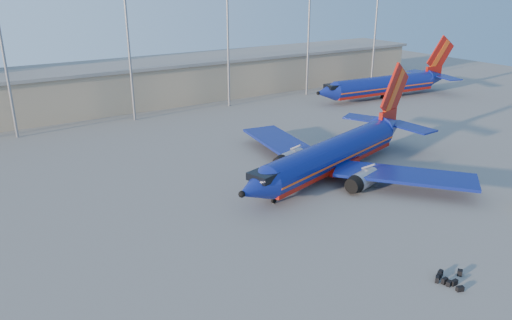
# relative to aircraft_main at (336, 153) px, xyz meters

# --- Properties ---
(ground) EXTENTS (220.00, 220.00, 0.00)m
(ground) POSITION_rel_aircraft_main_xyz_m (-8.47, -5.77, -2.75)
(ground) COLOR slate
(ground) RESTS_ON ground
(terminal_building) EXTENTS (122.00, 16.00, 8.50)m
(terminal_building) POSITION_rel_aircraft_main_xyz_m (1.53, 52.23, 1.56)
(terminal_building) COLOR gray
(terminal_building) RESTS_ON ground
(light_mast_row) EXTENTS (101.60, 1.60, 28.65)m
(light_mast_row) POSITION_rel_aircraft_main_xyz_m (-3.47, 40.23, 14.80)
(light_mast_row) COLOR gray
(light_mast_row) RESTS_ON ground
(aircraft_main) EXTENTS (37.14, 35.21, 12.89)m
(aircraft_main) POSITION_rel_aircraft_main_xyz_m (0.00, 0.00, 0.00)
(aircraft_main) COLOR navy
(aircraft_main) RESTS_ON ground
(aircraft_second) EXTENTS (37.29, 14.48, 12.62)m
(aircraft_second) POSITION_rel_aircraft_main_xyz_m (39.04, 28.23, 0.14)
(aircraft_second) COLOR navy
(aircraft_second) RESTS_ON ground
(luggage_pile) EXTENTS (3.20, 2.88, 0.54)m
(luggage_pile) POSITION_rel_aircraft_main_xyz_m (-8.72, -24.86, -2.51)
(luggage_pile) COLOR black
(luggage_pile) RESTS_ON ground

